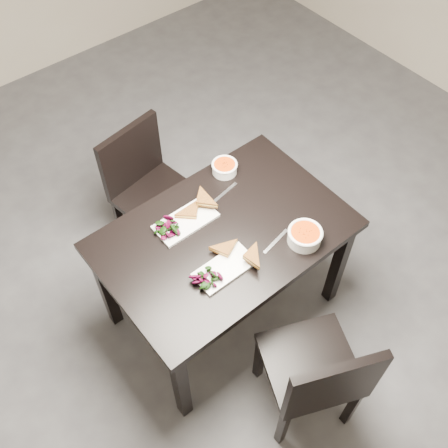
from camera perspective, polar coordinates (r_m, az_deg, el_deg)
name	(u,v)px	position (r m, az deg, el deg)	size (l,w,h in m)	color
ground	(220,259)	(3.33, -0.47, -3.80)	(5.00, 5.00, 0.00)	#47474C
table	(224,244)	(2.60, 0.00, -2.25)	(1.20, 0.80, 0.75)	black
chair_near	(318,375)	(2.50, 10.23, -15.95)	(0.55, 0.55, 0.85)	black
chair_far	(148,185)	(3.10, -8.35, 4.26)	(0.48, 0.48, 0.85)	black
plate_near	(225,268)	(2.40, 0.07, -4.88)	(0.29, 0.14, 0.01)	white
sandwich_near	(234,255)	(2.40, 1.05, -3.43)	(0.14, 0.11, 0.05)	brown
salad_near	(207,277)	(2.34, -1.84, -5.82)	(0.09, 0.08, 0.04)	black
soup_bowl_near	(305,235)	(2.49, 8.82, -1.24)	(0.17, 0.17, 0.07)	white
cutlery_near	(276,241)	(2.50, 5.67, -1.88)	(0.18, 0.02, 0.00)	silver
plate_far	(186,221)	(2.56, -4.21, 0.29)	(0.31, 0.15, 0.02)	white
sandwich_far	(198,212)	(2.55, -2.88, 1.27)	(0.15, 0.12, 0.05)	brown
salad_far	(168,228)	(2.51, -6.09, -0.45)	(0.10, 0.09, 0.04)	black
soup_bowl_far	(225,167)	(2.75, 0.06, 6.23)	(0.14, 0.14, 0.06)	white
cutlery_far	(225,193)	(2.68, 0.06, 3.43)	(0.18, 0.02, 0.00)	silver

